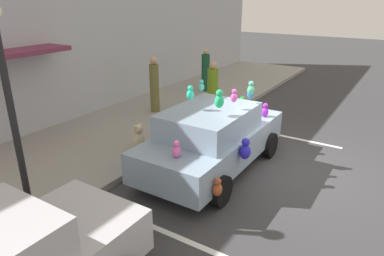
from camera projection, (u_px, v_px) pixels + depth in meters
ground_plane at (290, 170)px, 8.34m from camera, size 60.00×60.00×0.00m
sidewalk at (132, 127)px, 10.82m from camera, size 24.00×4.00×0.15m
storefront_building at (73, 20)px, 10.76m from camera, size 24.00×1.25×6.40m
parking_stripe_front at (278, 135)px, 10.41m from camera, size 0.12×3.60×0.01m
parking_stripe_rear at (171, 234)px, 6.09m from camera, size 0.12×3.60×0.01m
plush_covered_car at (213, 138)px, 8.12m from camera, size 4.29×2.15×2.11m
teddy_bear_on_sidewalk at (139, 137)px, 9.03m from camera, size 0.35×0.30×0.68m
street_lamp_post at (8, 93)px, 5.69m from camera, size 0.28×0.28×3.67m
pedestrian_near_shopfront at (154, 86)px, 11.75m from camera, size 0.32×0.32×1.87m
pedestrian_walking_past at (213, 89)px, 11.65m from camera, size 0.36×0.36×1.74m
pedestrian_by_lamp at (206, 72)px, 14.36m from camera, size 0.34×0.34×1.73m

